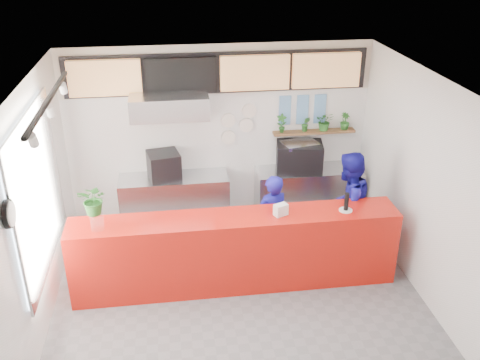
% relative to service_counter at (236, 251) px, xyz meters
% --- Properties ---
extents(floor, '(5.00, 5.00, 0.00)m').
position_rel_service_counter_xyz_m(floor, '(0.00, -0.40, -0.55)').
color(floor, slate).
rests_on(floor, ground).
extents(ceiling, '(5.00, 5.00, 0.00)m').
position_rel_service_counter_xyz_m(ceiling, '(0.00, -0.40, 2.45)').
color(ceiling, silver).
extents(wall_back, '(5.00, 0.00, 5.00)m').
position_rel_service_counter_xyz_m(wall_back, '(0.00, 2.10, 0.95)').
color(wall_back, white).
rests_on(wall_back, ground).
extents(wall_left, '(0.00, 5.00, 5.00)m').
position_rel_service_counter_xyz_m(wall_left, '(-2.50, -0.40, 0.95)').
color(wall_left, white).
rests_on(wall_left, ground).
extents(wall_right, '(0.00, 5.00, 5.00)m').
position_rel_service_counter_xyz_m(wall_right, '(2.50, -0.40, 0.95)').
color(wall_right, white).
rests_on(wall_right, ground).
extents(service_counter, '(4.50, 0.60, 1.10)m').
position_rel_service_counter_xyz_m(service_counter, '(0.00, 0.00, 0.00)').
color(service_counter, red).
rests_on(service_counter, ground).
extents(cream_band, '(5.00, 0.02, 0.80)m').
position_rel_service_counter_xyz_m(cream_band, '(0.00, 2.09, 2.05)').
color(cream_band, beige).
rests_on(cream_band, wall_back).
extents(prep_bench, '(1.80, 0.60, 0.90)m').
position_rel_service_counter_xyz_m(prep_bench, '(-0.80, 1.80, -0.10)').
color(prep_bench, '#B2B5BA').
rests_on(prep_bench, ground).
extents(panini_oven, '(0.58, 0.58, 0.44)m').
position_rel_service_counter_xyz_m(panini_oven, '(-0.94, 1.80, 0.57)').
color(panini_oven, black).
rests_on(panini_oven, prep_bench).
extents(extraction_hood, '(1.20, 0.70, 0.35)m').
position_rel_service_counter_xyz_m(extraction_hood, '(-0.80, 1.75, 1.60)').
color(extraction_hood, '#B2B5BA').
rests_on(extraction_hood, ceiling).
extents(hood_lip, '(1.20, 0.69, 0.31)m').
position_rel_service_counter_xyz_m(hood_lip, '(-0.80, 1.75, 1.40)').
color(hood_lip, '#B2B5BA').
rests_on(hood_lip, ceiling).
extents(right_bench, '(1.80, 0.60, 0.90)m').
position_rel_service_counter_xyz_m(right_bench, '(1.50, 1.80, -0.10)').
color(right_bench, '#B2B5BA').
rests_on(right_bench, ground).
extents(espresso_machine, '(0.83, 0.66, 0.48)m').
position_rel_service_counter_xyz_m(espresso_machine, '(1.31, 1.80, 0.59)').
color(espresso_machine, black).
rests_on(espresso_machine, right_bench).
extents(espresso_tray, '(0.64, 0.51, 0.05)m').
position_rel_service_counter_xyz_m(espresso_tray, '(1.31, 1.80, 0.83)').
color(espresso_tray, '#ABADB2').
rests_on(espresso_tray, espresso_machine).
extents(herb_shelf, '(1.40, 0.18, 0.04)m').
position_rel_service_counter_xyz_m(herb_shelf, '(1.60, 2.00, 0.95)').
color(herb_shelf, brown).
rests_on(herb_shelf, wall_back).
extents(menu_board_far_left, '(1.10, 0.10, 0.55)m').
position_rel_service_counter_xyz_m(menu_board_far_left, '(-1.75, 1.98, 2.00)').
color(menu_board_far_left, tan).
rests_on(menu_board_far_left, wall_back).
extents(menu_board_mid_left, '(1.10, 0.10, 0.55)m').
position_rel_service_counter_xyz_m(menu_board_mid_left, '(-0.59, 1.98, 2.00)').
color(menu_board_mid_left, black).
rests_on(menu_board_mid_left, wall_back).
extents(menu_board_mid_right, '(1.10, 0.10, 0.55)m').
position_rel_service_counter_xyz_m(menu_board_mid_right, '(0.57, 1.98, 2.00)').
color(menu_board_mid_right, tan).
rests_on(menu_board_mid_right, wall_back).
extents(menu_board_far_right, '(1.10, 0.10, 0.55)m').
position_rel_service_counter_xyz_m(menu_board_far_right, '(1.73, 1.98, 2.00)').
color(menu_board_far_right, tan).
rests_on(menu_board_far_right, wall_back).
extents(soffit, '(4.80, 0.04, 0.65)m').
position_rel_service_counter_xyz_m(soffit, '(0.00, 2.06, 2.00)').
color(soffit, black).
rests_on(soffit, wall_back).
extents(window_pane, '(0.04, 2.20, 1.90)m').
position_rel_service_counter_xyz_m(window_pane, '(-2.47, -0.10, 1.15)').
color(window_pane, silver).
rests_on(window_pane, wall_left).
extents(window_frame, '(0.03, 2.30, 2.00)m').
position_rel_service_counter_xyz_m(window_frame, '(-2.45, -0.10, 1.15)').
color(window_frame, '#B2B5BA').
rests_on(window_frame, wall_left).
extents(wall_clock_rim, '(0.05, 0.30, 0.30)m').
position_rel_service_counter_xyz_m(wall_clock_rim, '(-2.46, -1.30, 1.50)').
color(wall_clock_rim, black).
rests_on(wall_clock_rim, wall_left).
extents(wall_clock_face, '(0.02, 0.26, 0.26)m').
position_rel_service_counter_xyz_m(wall_clock_face, '(-2.43, -1.30, 1.50)').
color(wall_clock_face, white).
rests_on(wall_clock_face, wall_left).
extents(track_rail, '(0.05, 2.40, 0.04)m').
position_rel_service_counter_xyz_m(track_rail, '(-2.10, -0.40, 2.39)').
color(track_rail, black).
rests_on(track_rail, ceiling).
extents(dec_plate_a, '(0.24, 0.03, 0.24)m').
position_rel_service_counter_xyz_m(dec_plate_a, '(0.15, 2.07, 1.20)').
color(dec_plate_a, silver).
rests_on(dec_plate_a, wall_back).
extents(dec_plate_b, '(0.24, 0.03, 0.24)m').
position_rel_service_counter_xyz_m(dec_plate_b, '(0.45, 2.07, 1.10)').
color(dec_plate_b, silver).
rests_on(dec_plate_b, wall_back).
extents(dec_plate_c, '(0.24, 0.03, 0.24)m').
position_rel_service_counter_xyz_m(dec_plate_c, '(0.15, 2.07, 0.90)').
color(dec_plate_c, silver).
rests_on(dec_plate_c, wall_back).
extents(dec_plate_d, '(0.24, 0.03, 0.24)m').
position_rel_service_counter_xyz_m(dec_plate_d, '(0.50, 2.07, 1.35)').
color(dec_plate_d, silver).
rests_on(dec_plate_d, wall_back).
extents(photo_frame_a, '(0.20, 0.02, 0.25)m').
position_rel_service_counter_xyz_m(photo_frame_a, '(1.10, 2.08, 1.45)').
color(photo_frame_a, '#598CBF').
rests_on(photo_frame_a, wall_back).
extents(photo_frame_b, '(0.20, 0.02, 0.25)m').
position_rel_service_counter_xyz_m(photo_frame_b, '(1.40, 2.08, 1.45)').
color(photo_frame_b, '#598CBF').
rests_on(photo_frame_b, wall_back).
extents(photo_frame_c, '(0.20, 0.02, 0.25)m').
position_rel_service_counter_xyz_m(photo_frame_c, '(1.70, 2.08, 1.45)').
color(photo_frame_c, '#598CBF').
rests_on(photo_frame_c, wall_back).
extents(photo_frame_d, '(0.20, 0.02, 0.25)m').
position_rel_service_counter_xyz_m(photo_frame_d, '(1.10, 2.08, 1.20)').
color(photo_frame_d, '#598CBF').
rests_on(photo_frame_d, wall_back).
extents(photo_frame_e, '(0.20, 0.02, 0.25)m').
position_rel_service_counter_xyz_m(photo_frame_e, '(1.40, 2.08, 1.20)').
color(photo_frame_e, '#598CBF').
rests_on(photo_frame_e, wall_back).
extents(photo_frame_f, '(0.20, 0.02, 0.25)m').
position_rel_service_counter_xyz_m(photo_frame_f, '(1.70, 2.08, 1.20)').
color(photo_frame_f, '#598CBF').
rests_on(photo_frame_f, wall_back).
extents(staff_center, '(0.62, 0.51, 1.45)m').
position_rel_service_counter_xyz_m(staff_center, '(0.59, 0.47, 0.17)').
color(staff_center, navy).
rests_on(staff_center, ground).
extents(staff_right, '(1.06, 1.01, 1.72)m').
position_rel_service_counter_xyz_m(staff_right, '(1.73, 0.50, 0.31)').
color(staff_right, navy).
rests_on(staff_right, ground).
extents(herb_a, '(0.19, 0.15, 0.32)m').
position_rel_service_counter_xyz_m(herb_a, '(1.04, 2.00, 1.13)').
color(herb_a, '#256222').
rests_on(herb_a, herb_shelf).
extents(herb_b, '(0.16, 0.15, 0.26)m').
position_rel_service_counter_xyz_m(herb_b, '(1.45, 2.00, 1.10)').
color(herb_b, '#256222').
rests_on(herb_b, herb_shelf).
extents(herb_c, '(0.35, 0.32, 0.33)m').
position_rel_service_counter_xyz_m(herb_c, '(1.78, 2.00, 1.13)').
color(herb_c, '#256222').
rests_on(herb_c, herb_shelf).
extents(herb_d, '(0.20, 0.19, 0.29)m').
position_rel_service_counter_xyz_m(herb_d, '(2.13, 2.00, 1.11)').
color(herb_d, '#256222').
rests_on(herb_d, herb_shelf).
extents(glass_vase, '(0.19, 0.19, 0.21)m').
position_rel_service_counter_xyz_m(glass_vase, '(-1.81, -0.07, 0.66)').
color(glass_vase, silver).
rests_on(glass_vase, service_counter).
extents(basil_vase, '(0.46, 0.43, 0.41)m').
position_rel_service_counter_xyz_m(basil_vase, '(-1.81, -0.07, 0.98)').
color(basil_vase, '#256222').
rests_on(basil_vase, glass_vase).
extents(napkin_holder, '(0.21, 0.18, 0.16)m').
position_rel_service_counter_xyz_m(napkin_holder, '(0.61, -0.04, 0.63)').
color(napkin_holder, silver).
rests_on(napkin_holder, service_counter).
extents(white_plate, '(0.20, 0.20, 0.01)m').
position_rel_service_counter_xyz_m(white_plate, '(1.52, -0.04, 0.56)').
color(white_plate, silver).
rests_on(white_plate, service_counter).
extents(pepper_mill, '(0.08, 0.08, 0.25)m').
position_rel_service_counter_xyz_m(pepper_mill, '(1.52, -0.04, 0.69)').
color(pepper_mill, black).
rests_on(pepper_mill, white_plate).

